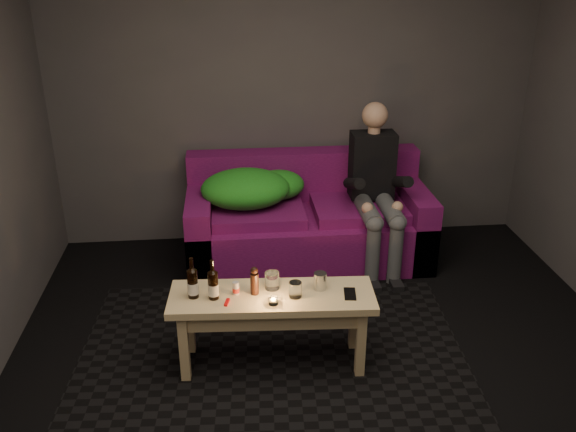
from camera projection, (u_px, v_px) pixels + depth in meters
name	position (u px, v px, depth m)	size (l,w,h in m)	color
floor	(337.00, 401.00, 3.49)	(4.50, 4.50, 0.00)	black
room	(332.00, 98.00, 3.25)	(4.50, 4.50, 4.50)	silver
rug	(272.00, 357.00, 3.85)	(2.44, 1.77, 0.01)	black
sofa	(307.00, 222.00, 5.03)	(1.94, 0.87, 0.83)	#620D52
green_blanket	(251.00, 188.00, 4.84)	(0.85, 0.58, 0.29)	#30961B
person	(376.00, 185.00, 4.78)	(0.35, 0.80, 1.29)	black
coffee_table	(272.00, 307.00, 3.65)	(1.24, 0.46, 0.50)	#F0CA8C
beer_bottle_a	(193.00, 283.00, 3.54)	(0.06, 0.06, 0.26)	black
beer_bottle_b	(213.00, 284.00, 3.53)	(0.06, 0.06, 0.25)	black
salt_shaker	(236.00, 288.00, 3.59)	(0.04, 0.04, 0.08)	silver
pepper_mill	(255.00, 284.00, 3.59)	(0.05, 0.05, 0.13)	black
tumbler_back	(272.00, 281.00, 3.65)	(0.09, 0.09, 0.10)	white
tealight	(273.00, 301.00, 3.50)	(0.06, 0.06, 0.04)	white
tumbler_front	(295.00, 290.00, 3.57)	(0.08, 0.08, 0.10)	white
steel_cup	(320.00, 281.00, 3.65)	(0.08, 0.08, 0.11)	#B1B4B8
smartphone	(350.00, 294.00, 3.61)	(0.07, 0.14, 0.01)	black
red_lighter	(227.00, 302.00, 3.52)	(0.02, 0.07, 0.01)	red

